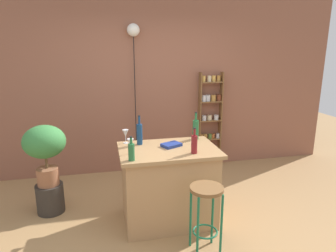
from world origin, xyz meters
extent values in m
plane|color=#A37A4C|center=(0.00, 0.00, 0.00)|extent=(12.00, 12.00, 0.00)
cube|color=#8C5642|center=(0.00, 1.95, 1.40)|extent=(6.40, 0.10, 2.80)
cube|color=tan|center=(0.00, 0.30, 0.43)|extent=(1.01, 0.69, 0.85)
cube|color=#A87F51|center=(0.00, 0.30, 0.87)|extent=(1.10, 0.75, 0.04)
cylinder|color=#196642|center=(0.11, -0.46, 0.34)|extent=(0.02, 0.02, 0.67)
cylinder|color=#196642|center=(0.34, -0.46, 0.34)|extent=(0.02, 0.02, 0.67)
cylinder|color=#196642|center=(0.11, -0.23, 0.34)|extent=(0.02, 0.02, 0.67)
cylinder|color=#196642|center=(0.34, -0.23, 0.34)|extent=(0.02, 0.02, 0.67)
torus|color=#196642|center=(0.23, -0.34, 0.23)|extent=(0.25, 0.25, 0.02)
cylinder|color=brown|center=(0.23, -0.34, 0.69)|extent=(0.32, 0.32, 0.03)
cube|color=brown|center=(0.87, 1.82, 0.80)|extent=(0.02, 0.12, 1.60)
cube|color=brown|center=(1.24, 1.82, 0.80)|extent=(0.02, 0.12, 1.60)
cube|color=brown|center=(1.05, 1.82, 0.16)|extent=(0.35, 0.12, 0.02)
cylinder|color=gold|center=(0.91, 1.83, 0.21)|extent=(0.07, 0.07, 0.08)
cylinder|color=silver|center=(0.98, 1.82, 0.21)|extent=(0.07, 0.07, 0.08)
cylinder|color=gold|center=(1.06, 1.82, 0.21)|extent=(0.07, 0.07, 0.08)
cylinder|color=#994C23|center=(1.12, 1.82, 0.21)|extent=(0.07, 0.07, 0.08)
cylinder|color=#AD7A38|center=(1.19, 1.82, 0.21)|extent=(0.07, 0.07, 0.08)
cube|color=brown|center=(1.05, 1.82, 0.48)|extent=(0.35, 0.12, 0.02)
cylinder|color=#AD7A38|center=(0.90, 1.81, 0.53)|extent=(0.06, 0.06, 0.08)
cylinder|color=#AD7A38|center=(0.98, 1.82, 0.53)|extent=(0.06, 0.06, 0.08)
cylinder|color=#4C7033|center=(1.06, 1.81, 0.53)|extent=(0.06, 0.06, 0.08)
cylinder|color=#994C23|center=(1.11, 1.81, 0.53)|extent=(0.06, 0.06, 0.08)
cylinder|color=silver|center=(1.20, 1.81, 0.53)|extent=(0.06, 0.06, 0.08)
cube|color=brown|center=(1.05, 1.82, 0.80)|extent=(0.35, 0.12, 0.02)
cylinder|color=silver|center=(0.94, 1.81, 0.85)|extent=(0.08, 0.08, 0.08)
cylinder|color=beige|center=(1.04, 1.82, 0.85)|extent=(0.08, 0.08, 0.08)
cylinder|color=silver|center=(1.16, 1.81, 0.85)|extent=(0.08, 0.08, 0.08)
cube|color=brown|center=(1.05, 1.82, 1.12)|extent=(0.35, 0.12, 0.02)
cylinder|color=silver|center=(0.93, 1.81, 1.18)|extent=(0.08, 0.08, 0.10)
cylinder|color=silver|center=(1.01, 1.82, 1.18)|extent=(0.08, 0.08, 0.10)
cylinder|color=#AD7A38|center=(1.10, 1.81, 1.18)|extent=(0.08, 0.08, 0.10)
cylinder|color=brown|center=(1.19, 1.81, 1.18)|extent=(0.08, 0.08, 0.10)
cube|color=brown|center=(1.05, 1.82, 1.44)|extent=(0.35, 0.12, 0.02)
cylinder|color=gold|center=(0.92, 1.82, 1.50)|extent=(0.06, 0.06, 0.10)
cylinder|color=beige|center=(1.01, 1.81, 1.50)|extent=(0.06, 0.06, 0.10)
cylinder|color=gold|center=(1.09, 1.83, 1.50)|extent=(0.06, 0.06, 0.10)
cylinder|color=#AD7A38|center=(1.18, 1.82, 1.50)|extent=(0.06, 0.06, 0.10)
cylinder|color=#2D2823|center=(-1.39, 0.80, 0.18)|extent=(0.33, 0.33, 0.36)
cylinder|color=#935B3D|center=(-1.39, 0.80, 0.47)|extent=(0.25, 0.25, 0.22)
cylinder|color=brown|center=(-1.39, 0.80, 0.66)|extent=(0.03, 0.03, 0.16)
ellipsoid|color=#387F3D|center=(-1.39, 0.80, 0.91)|extent=(0.49, 0.44, 0.40)
cylinder|color=navy|center=(-0.29, 0.52, 1.01)|extent=(0.07, 0.07, 0.24)
cylinder|color=navy|center=(-0.29, 0.52, 1.18)|extent=(0.03, 0.03, 0.09)
cylinder|color=black|center=(-0.29, 0.52, 1.23)|extent=(0.03, 0.03, 0.01)
cylinder|color=#236638|center=(0.40, 0.58, 1.01)|extent=(0.07, 0.07, 0.24)
cylinder|color=#236638|center=(0.40, 0.58, 1.18)|extent=(0.03, 0.03, 0.09)
cylinder|color=black|center=(0.40, 0.58, 1.23)|extent=(0.03, 0.03, 0.01)
cylinder|color=maroon|center=(0.23, 0.09, 0.99)|extent=(0.07, 0.07, 0.19)
cylinder|color=maroon|center=(0.23, 0.09, 1.12)|extent=(0.03, 0.03, 0.08)
cylinder|color=black|center=(0.23, 0.09, 1.17)|extent=(0.03, 0.03, 0.01)
cylinder|color=#236638|center=(-0.44, 0.02, 0.98)|extent=(0.06, 0.06, 0.17)
cylinder|color=#236638|center=(-0.44, 0.02, 1.10)|extent=(0.02, 0.02, 0.07)
cylinder|color=black|center=(-0.44, 0.02, 1.14)|extent=(0.03, 0.03, 0.01)
cylinder|color=silver|center=(-0.43, 0.22, 0.89)|extent=(0.06, 0.06, 0.00)
cylinder|color=silver|center=(-0.43, 0.22, 0.93)|extent=(0.01, 0.01, 0.07)
cone|color=silver|center=(-0.43, 0.22, 1.01)|extent=(0.07, 0.07, 0.08)
cylinder|color=silver|center=(-0.45, 0.60, 0.89)|extent=(0.06, 0.06, 0.00)
cylinder|color=silver|center=(-0.45, 0.60, 0.93)|extent=(0.01, 0.01, 0.07)
cone|color=silver|center=(-0.45, 0.60, 1.01)|extent=(0.07, 0.07, 0.08)
cube|color=navy|center=(0.05, 0.36, 0.91)|extent=(0.25, 0.23, 0.03)
cylinder|color=black|center=(-0.19, 1.84, 1.12)|extent=(0.01, 0.01, 2.24)
sphere|color=white|center=(-0.19, 1.84, 2.24)|extent=(0.19, 0.19, 0.19)
camera|label=1|loc=(-0.69, -2.81, 1.98)|focal=32.14mm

